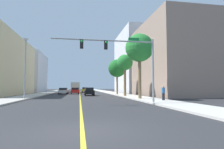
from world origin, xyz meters
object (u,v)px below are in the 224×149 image
at_px(car_red, 75,91).
at_px(car_silver, 63,91).
at_px(palm_mid, 125,63).
at_px(pedestrian, 163,93).
at_px(car_yellow, 85,90).
at_px(street_lamp, 25,65).
at_px(delivery_truck, 75,87).
at_px(palm_near, 139,48).
at_px(traffic_signal_mast, 123,54).
at_px(palm_far, 117,68).
at_px(car_black, 89,91).

bearing_deg(car_red, car_silver, -173.47).
height_order(palm_mid, car_red, palm_mid).
bearing_deg(car_silver, pedestrian, -60.03).
bearing_deg(car_yellow, street_lamp, -103.12).
distance_m(car_yellow, delivery_truck, 4.25).
distance_m(palm_near, pedestrian, 6.97).
distance_m(palm_near, car_silver, 24.54).
bearing_deg(car_yellow, delivery_truck, -129.84).
relative_size(street_lamp, car_red, 1.76).
xyz_separation_m(traffic_signal_mast, car_yellow, (-2.51, 40.72, -4.06)).
height_order(traffic_signal_mast, palm_mid, palm_mid).
height_order(traffic_signal_mast, car_red, traffic_signal_mast).
height_order(palm_far, car_red, palm_far).
bearing_deg(palm_mid, car_yellow, 102.18).
height_order(street_lamp, car_red, street_lamp).
xyz_separation_m(car_black, delivery_truck, (-2.96, 19.39, 0.77)).
bearing_deg(street_lamp, delivery_truck, 78.47).
xyz_separation_m(car_red, car_yellow, (2.66, 13.47, 0.02)).
relative_size(palm_mid, car_yellow, 1.68).
bearing_deg(car_silver, street_lamp, -98.81).
bearing_deg(palm_mid, palm_far, 88.95).
xyz_separation_m(car_yellow, delivery_truck, (-2.79, -3.11, 0.77)).
bearing_deg(palm_mid, car_black, 139.33).
xyz_separation_m(palm_mid, delivery_truck, (-8.72, 24.34, -4.12)).
bearing_deg(delivery_truck, car_red, -90.11).
bearing_deg(palm_mid, palm_near, -88.44).
bearing_deg(car_black, car_silver, 121.52).
xyz_separation_m(palm_near, car_red, (-8.79, 21.28, -5.99)).
relative_size(palm_near, pedestrian, 5.22).
bearing_deg(street_lamp, traffic_signal_mast, -37.02).
bearing_deg(pedestrian, car_red, 114.69).
relative_size(street_lamp, car_black, 1.78).
bearing_deg(palm_near, delivery_truck, 105.74).
bearing_deg(palm_far, delivery_truck, 117.45).
xyz_separation_m(palm_mid, car_red, (-8.59, 13.98, -4.91)).
height_order(palm_near, car_black, palm_near).
xyz_separation_m(car_silver, pedestrian, (13.02, -24.39, 0.21)).
bearing_deg(car_red, palm_far, -39.52).
bearing_deg(traffic_signal_mast, pedestrian, 25.11).
bearing_deg(palm_near, palm_mid, 91.56).
relative_size(car_black, delivery_truck, 0.60).
height_order(palm_mid, car_silver, palm_mid).
bearing_deg(palm_far, traffic_signal_mast, -99.81).
height_order(street_lamp, car_black, street_lamp).
bearing_deg(traffic_signal_mast, palm_near, 58.73).
bearing_deg(palm_near, car_red, 112.44).
relative_size(car_red, pedestrian, 2.75).
bearing_deg(palm_far, street_lamp, -140.75).
height_order(car_silver, pedestrian, pedestrian).
relative_size(street_lamp, delivery_truck, 1.08).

